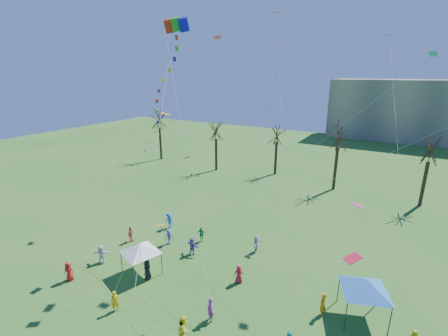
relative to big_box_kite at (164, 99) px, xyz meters
The scene contains 6 objects.
bare_tree_row 31.54m from the big_box_kite, 81.28° to the left, with size 71.41×8.14×10.14m.
big_box_kite is the anchor object (origin of this frame).
canopy_tent_white 13.03m from the big_box_kite, behind, with size 3.65×3.65×2.90m.
canopy_tent_blue 18.66m from the big_box_kite, 17.20° to the left, with size 3.99×3.99×3.19m.
festival_crowd 14.33m from the big_box_kite, 40.71° to the left, with size 26.03×15.09×1.84m.
small_kites_aloft 7.18m from the big_box_kite, 54.71° to the left, with size 29.82×18.16×31.84m.
Camera 1 is at (9.94, -11.00, 16.67)m, focal length 25.00 mm.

